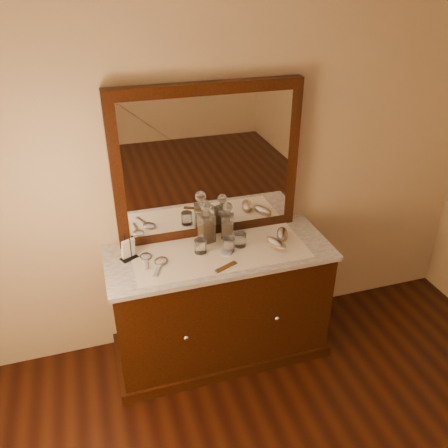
{
  "coord_description": "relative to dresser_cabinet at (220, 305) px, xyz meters",
  "views": [
    {
      "loc": [
        -0.69,
        -0.4,
        2.44
      ],
      "look_at": [
        0.0,
        1.85,
        1.1
      ],
      "focal_mm": 36.87,
      "sensor_mm": 36.0,
      "label": 1
    }
  ],
  "objects": [
    {
      "name": "dresser_cabinet",
      "position": [
        0.0,
        0.0,
        0.0
      ],
      "size": [
        1.4,
        0.55,
        0.82
      ],
      "primitive_type": "cube",
      "color": "black",
      "rests_on": "floor"
    },
    {
      "name": "dresser_plinth",
      "position": [
        0.0,
        0.0,
        -0.37
      ],
      "size": [
        1.46,
        0.59,
        0.08
      ],
      "primitive_type": "cube",
      "color": "black",
      "rests_on": "floor"
    },
    {
      "name": "knob_left",
      "position": [
        -0.3,
        -0.28,
        0.04
      ],
      "size": [
        0.04,
        0.04,
        0.04
      ],
      "primitive_type": "sphere",
      "color": "silver",
      "rests_on": "dresser_cabinet"
    },
    {
      "name": "knob_right",
      "position": [
        0.3,
        -0.28,
        0.04
      ],
      "size": [
        0.04,
        0.04,
        0.04
      ],
      "primitive_type": "sphere",
      "color": "silver",
      "rests_on": "dresser_cabinet"
    },
    {
      "name": "marble_top",
      "position": [
        0.0,
        0.0,
        0.42
      ],
      "size": [
        1.44,
        0.59,
        0.03
      ],
      "primitive_type": "cube",
      "color": "white",
      "rests_on": "dresser_cabinet"
    },
    {
      "name": "mirror_frame",
      "position": [
        0.0,
        0.25,
        0.94
      ],
      "size": [
        1.2,
        0.08,
        1.0
      ],
      "primitive_type": "cube",
      "color": "black",
      "rests_on": "marble_top"
    },
    {
      "name": "mirror_glass",
      "position": [
        0.0,
        0.21,
        0.94
      ],
      "size": [
        1.06,
        0.01,
        0.86
      ],
      "primitive_type": "cube",
      "color": "white",
      "rests_on": "marble_top"
    },
    {
      "name": "lace_runner",
      "position": [
        0.0,
        -0.02,
        0.44
      ],
      "size": [
        1.1,
        0.45,
        0.0
      ],
      "primitive_type": "cube",
      "color": "silver",
      "rests_on": "marble_top"
    },
    {
      "name": "pin_dish",
      "position": [
        0.03,
        -0.05,
        0.45
      ],
      "size": [
        0.08,
        0.08,
        0.01
      ],
      "primitive_type": "cylinder",
      "rotation": [
        0.0,
        0.0,
        -0.03
      ],
      "color": "white",
      "rests_on": "lace_runner"
    },
    {
      "name": "comb",
      "position": [
        -0.02,
        -0.19,
        0.45
      ],
      "size": [
        0.15,
        0.09,
        0.01
      ],
      "primitive_type": "cube",
      "rotation": [
        0.0,
        0.0,
        0.41
      ],
      "color": "brown",
      "rests_on": "lace_runner"
    },
    {
      "name": "napkin_rack",
      "position": [
        -0.56,
        0.08,
        0.5
      ],
      "size": [
        0.12,
        0.1,
        0.16
      ],
      "color": "black",
      "rests_on": "marble_top"
    },
    {
      "name": "decanter_left",
      "position": [
        -0.05,
        0.14,
        0.56
      ],
      "size": [
        0.11,
        0.11,
        0.3
      ],
      "color": "brown",
      "rests_on": "lace_runner"
    },
    {
      "name": "decanter_right",
      "position": [
        0.1,
        0.14,
        0.54
      ],
      "size": [
        0.1,
        0.1,
        0.26
      ],
      "color": "brown",
      "rests_on": "lace_runner"
    },
    {
      "name": "brush_near",
      "position": [
        0.36,
        -0.07,
        0.47
      ],
      "size": [
        0.12,
        0.19,
        0.05
      ],
      "color": "#95775B",
      "rests_on": "lace_runner"
    },
    {
      "name": "brush_far",
      "position": [
        0.44,
        0.03,
        0.47
      ],
      "size": [
        0.13,
        0.18,
        0.04
      ],
      "color": "#95775B",
      "rests_on": "lace_runner"
    },
    {
      "name": "hand_mirror_outer",
      "position": [
        -0.46,
        0.04,
        0.45
      ],
      "size": [
        0.08,
        0.2,
        0.02
      ],
      "color": "silver",
      "rests_on": "lace_runner"
    },
    {
      "name": "hand_mirror_inner",
      "position": [
        -0.39,
        -0.04,
        0.45
      ],
      "size": [
        0.13,
        0.21,
        0.02
      ],
      "color": "silver",
      "rests_on": "lace_runner"
    },
    {
      "name": "tumblers",
      "position": [
        0.03,
        0.0,
        0.49
      ],
      "size": [
        0.34,
        0.11,
        0.09
      ],
      "color": "white",
      "rests_on": "lace_runner"
    }
  ]
}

